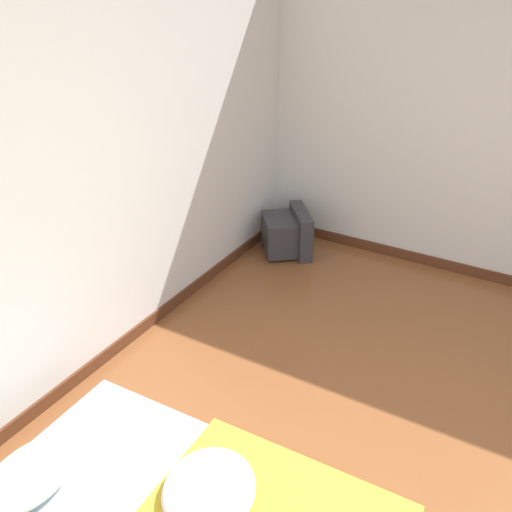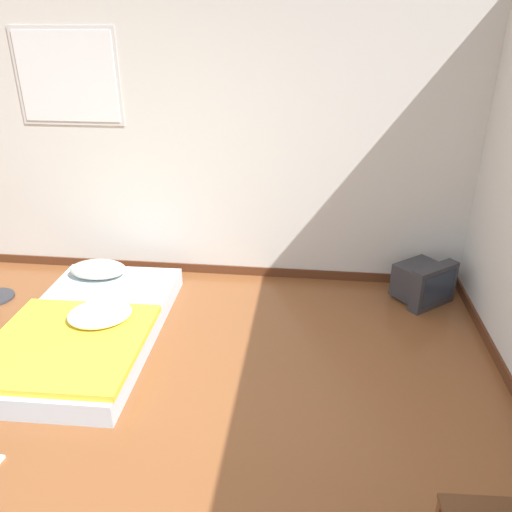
{
  "view_description": "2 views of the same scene",
  "coord_description": "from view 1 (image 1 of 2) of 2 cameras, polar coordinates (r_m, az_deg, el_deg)",
  "views": [
    {
      "loc": [
        -2.03,
        0.3,
        2.42
      ],
      "look_at": [
        0.73,
        1.91,
        0.67
      ],
      "focal_mm": 40.0,
      "sensor_mm": 36.0,
      "label": 1
    },
    {
      "loc": [
        0.97,
        -1.8,
        2.3
      ],
      "look_at": [
        0.56,
        1.77,
        0.63
      ],
      "focal_mm": 35.0,
      "sensor_mm": 36.0,
      "label": 2
    }
  ],
  "objects": [
    {
      "name": "crt_tv",
      "position": [
        5.05,
        3.22,
        2.31
      ],
      "size": [
        0.58,
        0.57,
        0.39
      ],
      "color": "#333338",
      "rests_on": "ground_plane"
    },
    {
      "name": "wall_back",
      "position": [
        3.33,
        -18.62,
        7.29
      ],
      "size": [
        7.23,
        0.08,
        2.6
      ],
      "color": "silver",
      "rests_on": "ground_plane"
    }
  ]
}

